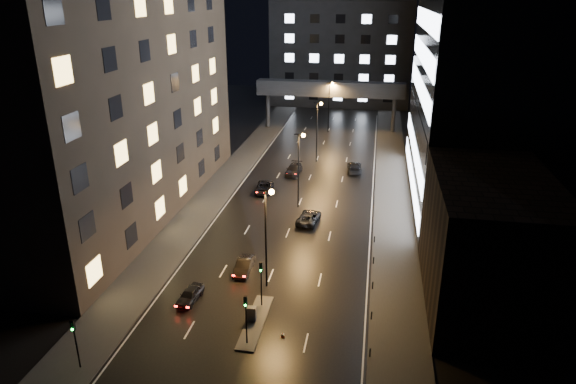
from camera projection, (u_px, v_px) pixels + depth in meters
name	position (u px, v px, depth m)	size (l,w,h in m)	color
ground	(310.00, 177.00, 79.45)	(160.00, 160.00, 0.00)	black
sidewalk_left	(223.00, 183.00, 76.84)	(5.00, 110.00, 0.15)	#383533
sidewalk_right	(393.00, 194.00, 72.84)	(5.00, 110.00, 0.15)	#383533
building_left	(108.00, 53.00, 61.10)	(15.00, 48.00, 40.00)	#2D2319
building_right_low	(488.00, 242.00, 45.62)	(10.00, 18.00, 12.00)	black
building_right_glass	(508.00, 29.00, 63.60)	(20.00, 36.00, 45.00)	black
building_far	(341.00, 53.00, 128.13)	(34.00, 14.00, 25.00)	#333335
skybridge	(330.00, 90.00, 103.95)	(30.00, 3.00, 10.00)	#333335
median_island	(256.00, 322.00, 44.51)	(1.60, 8.00, 0.15)	#383533
traffic_signal_near	(261.00, 277.00, 45.70)	(0.28, 0.34, 4.40)	black
traffic_signal_far	(246.00, 312.00, 40.65)	(0.28, 0.34, 4.40)	black
traffic_signal_corner	(75.00, 337.00, 38.00)	(0.28, 0.34, 4.40)	black
bollard_row	(372.00, 300.00, 46.91)	(0.12, 25.12, 0.90)	black
streetlight_near	(267.00, 226.00, 47.70)	(1.45, 0.50, 10.15)	black
streetlight_mid_a	(300.00, 161.00, 66.05)	(1.45, 0.50, 10.15)	black
streetlight_mid_b	(318.00, 124.00, 84.40)	(1.45, 0.50, 10.15)	black
streetlight_far	(330.00, 101.00, 102.76)	(1.45, 0.50, 10.15)	black
car_away_a	(190.00, 295.00, 47.44)	(1.51, 3.75, 1.28)	black
car_away_b	(244.00, 266.00, 52.37)	(1.47, 4.20, 1.38)	black
car_away_c	(264.00, 188.00, 73.31)	(2.30, 4.98, 1.38)	black
car_away_d	(294.00, 170.00, 80.61)	(2.08, 5.13, 1.49)	black
car_toward_a	(309.00, 217.00, 63.67)	(2.32, 5.03, 1.40)	black
car_toward_b	(354.00, 167.00, 81.68)	(2.22, 5.47, 1.59)	black
utility_cabinet	(251.00, 314.00, 44.35)	(0.86, 0.53, 1.34)	#504F52
cone_b	(283.00, 335.00, 42.56)	(0.32, 0.32, 0.44)	#F84F0D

